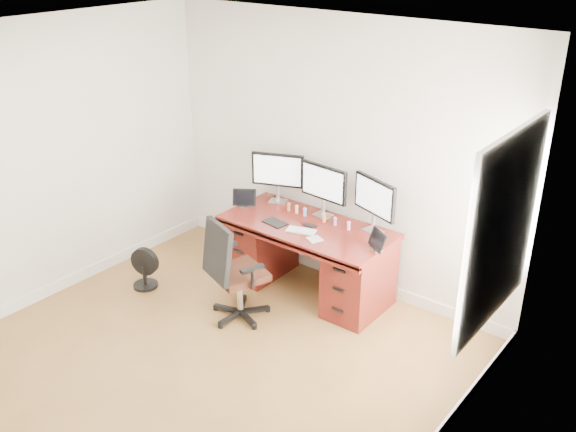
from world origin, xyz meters
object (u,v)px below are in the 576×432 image
Objects in this scene: desk at (308,255)px; monitor_center at (324,184)px; floor_fan at (144,269)px; keyboard at (301,231)px; office_chair at (235,287)px.

desk is 3.09× the size of monitor_center.
floor_fan is 0.79× the size of monitor_center.
keyboard is (1.41, 0.79, 0.55)m from floor_fan.
monitor_center is at bearing 96.89° from office_chair.
floor_fan is 1.70m from keyboard.
floor_fan is at bearing -152.33° from office_chair.
desk is 6.07× the size of keyboard.
desk is at bearing 93.34° from office_chair.
keyboard is at bearing -75.98° from desk.
monitor_center is 0.54m from keyboard.
monitor_center is 1.97× the size of keyboard.
keyboard is at bearing 85.48° from office_chair.
desk is 0.40m from keyboard.
monitor_center reaches higher than desk.
monitor_center is at bearing 90.03° from desk.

